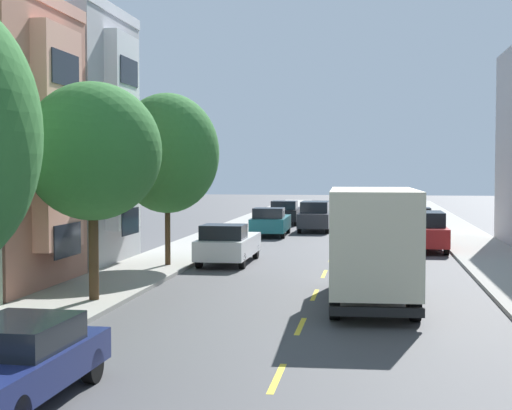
{
  "coord_description": "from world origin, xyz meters",
  "views": [
    {
      "loc": [
        1.79,
        -7.77,
        4.06
      ],
      "look_at": [
        -3.7,
        29.02,
        2.3
      ],
      "focal_mm": 54.65,
      "sensor_mm": 36.0,
      "label": 1
    }
  ],
  "objects_px": {
    "parked_pickup_teal": "(271,222)",
    "street_tree_second": "(93,151)",
    "street_tree_third": "(167,153)",
    "parked_wagon_burgundy": "(408,215)",
    "parked_pickup_orange": "(416,224)",
    "parked_suv_red": "(425,231)",
    "parked_pickup_black": "(286,213)",
    "parked_sedan_navy": "(16,361)",
    "delivery_box_truck": "(372,240)",
    "parked_pickup_white": "(228,244)",
    "moving_charcoal_sedan": "(315,216)"
  },
  "relations": [
    {
      "from": "street_tree_third",
      "to": "parked_pickup_black",
      "type": "relative_size",
      "value": 1.31
    },
    {
      "from": "street_tree_second",
      "to": "parked_pickup_teal",
      "type": "xyz_separation_m",
      "value": [
        2.2,
        23.96,
        -3.73
      ]
    },
    {
      "from": "parked_pickup_black",
      "to": "moving_charcoal_sedan",
      "type": "relative_size",
      "value": 1.11
    },
    {
      "from": "parked_suv_red",
      "to": "parked_sedan_navy",
      "type": "relative_size",
      "value": 1.06
    },
    {
      "from": "street_tree_second",
      "to": "parked_pickup_orange",
      "type": "xyz_separation_m",
      "value": [
        10.73,
        23.62,
        -3.73
      ]
    },
    {
      "from": "parked_pickup_orange",
      "to": "street_tree_third",
      "type": "bearing_deg",
      "value": -125.33
    },
    {
      "from": "parked_pickup_black",
      "to": "parked_sedan_navy",
      "type": "distance_m",
      "value": 43.45
    },
    {
      "from": "parked_pickup_teal",
      "to": "parked_wagon_burgundy",
      "type": "distance_m",
      "value": 11.93
    },
    {
      "from": "parked_pickup_black",
      "to": "parked_wagon_burgundy",
      "type": "xyz_separation_m",
      "value": [
        8.65,
        -1.46,
        -0.02
      ]
    },
    {
      "from": "parked_suv_red",
      "to": "street_tree_second",
      "type": "bearing_deg",
      "value": -122.91
    },
    {
      "from": "parked_suv_red",
      "to": "moving_charcoal_sedan",
      "type": "height_order",
      "value": "same"
    },
    {
      "from": "street_tree_second",
      "to": "parked_pickup_teal",
      "type": "distance_m",
      "value": 24.35
    },
    {
      "from": "street_tree_third",
      "to": "parked_pickup_black",
      "type": "bearing_deg",
      "value": 85.39
    },
    {
      "from": "street_tree_second",
      "to": "parked_suv_red",
      "type": "distance_m",
      "value": 20.16
    },
    {
      "from": "parked_pickup_orange",
      "to": "parked_suv_red",
      "type": "bearing_deg",
      "value": -89.57
    },
    {
      "from": "parked_pickup_teal",
      "to": "parked_sedan_navy",
      "type": "xyz_separation_m",
      "value": [
        -0.03,
        -33.62,
        -0.08
      ]
    },
    {
      "from": "delivery_box_truck",
      "to": "parked_sedan_navy",
      "type": "distance_m",
      "value": 12.35
    },
    {
      "from": "street_tree_second",
      "to": "parked_suv_red",
      "type": "bearing_deg",
      "value": 57.09
    },
    {
      "from": "parked_pickup_orange",
      "to": "parked_pickup_teal",
      "type": "bearing_deg",
      "value": 177.65
    },
    {
      "from": "delivery_box_truck",
      "to": "parked_pickup_orange",
      "type": "xyz_separation_m",
      "value": [
        2.52,
        22.56,
        -1.12
      ]
    },
    {
      "from": "delivery_box_truck",
      "to": "parked_pickup_orange",
      "type": "distance_m",
      "value": 22.73
    },
    {
      "from": "parked_pickup_white",
      "to": "moving_charcoal_sedan",
      "type": "xyz_separation_m",
      "value": [
        2.45,
        17.38,
        0.16
      ]
    },
    {
      "from": "parked_pickup_teal",
      "to": "moving_charcoal_sedan",
      "type": "xyz_separation_m",
      "value": [
        2.4,
        3.73,
        0.16
      ]
    },
    {
      "from": "street_tree_third",
      "to": "parked_pickup_white",
      "type": "relative_size",
      "value": 1.31
    },
    {
      "from": "parked_pickup_white",
      "to": "parked_pickup_orange",
      "type": "bearing_deg",
      "value": 57.18
    },
    {
      "from": "parked_pickup_teal",
      "to": "street_tree_third",
      "type": "bearing_deg",
      "value": -98.08
    },
    {
      "from": "parked_pickup_orange",
      "to": "parked_pickup_white",
      "type": "bearing_deg",
      "value": -122.82
    },
    {
      "from": "street_tree_second",
      "to": "parked_pickup_orange",
      "type": "bearing_deg",
      "value": 65.57
    },
    {
      "from": "parked_pickup_black",
      "to": "parked_suv_red",
      "type": "bearing_deg",
      "value": -62.99
    },
    {
      "from": "parked_pickup_teal",
      "to": "street_tree_second",
      "type": "bearing_deg",
      "value": -95.24
    },
    {
      "from": "delivery_box_truck",
      "to": "street_tree_third",
      "type": "bearing_deg",
      "value": 137.86
    },
    {
      "from": "street_tree_second",
      "to": "delivery_box_truck",
      "type": "bearing_deg",
      "value": 7.33
    },
    {
      "from": "parked_suv_red",
      "to": "parked_pickup_teal",
      "type": "xyz_separation_m",
      "value": [
        -8.58,
        7.31,
        -0.16
      ]
    },
    {
      "from": "street_tree_second",
      "to": "parked_pickup_orange",
      "type": "distance_m",
      "value": 26.2
    },
    {
      "from": "parked_suv_red",
      "to": "parked_pickup_black",
      "type": "bearing_deg",
      "value": 117.01
    },
    {
      "from": "parked_wagon_burgundy",
      "to": "moving_charcoal_sedan",
      "type": "relative_size",
      "value": 0.98
    },
    {
      "from": "street_tree_second",
      "to": "parked_pickup_black",
      "type": "distance_m",
      "value": 34.06
    },
    {
      "from": "delivery_box_truck",
      "to": "parked_pickup_teal",
      "type": "xyz_separation_m",
      "value": [
        -6.01,
        22.91,
        -1.12
      ]
    },
    {
      "from": "street_tree_third",
      "to": "parked_wagon_burgundy",
      "type": "distance_m",
      "value": 26.43
    },
    {
      "from": "street_tree_third",
      "to": "parked_wagon_burgundy",
      "type": "xyz_separation_m",
      "value": [
        10.69,
        23.86,
        -3.86
      ]
    },
    {
      "from": "parked_pickup_orange",
      "to": "moving_charcoal_sedan",
      "type": "relative_size",
      "value": 1.11
    },
    {
      "from": "parked_pickup_teal",
      "to": "parked_pickup_orange",
      "type": "relative_size",
      "value": 1.01
    },
    {
      "from": "parked_pickup_orange",
      "to": "parked_wagon_burgundy",
      "type": "relative_size",
      "value": 1.13
    },
    {
      "from": "parked_sedan_navy",
      "to": "delivery_box_truck",
      "type": "bearing_deg",
      "value": 60.55
    },
    {
      "from": "parked_suv_red",
      "to": "parked_pickup_white",
      "type": "distance_m",
      "value": 10.71
    },
    {
      "from": "parked_pickup_black",
      "to": "parked_sedan_navy",
      "type": "bearing_deg",
      "value": -89.84
    },
    {
      "from": "parked_pickup_black",
      "to": "parked_pickup_orange",
      "type": "bearing_deg",
      "value": -49.54
    },
    {
      "from": "street_tree_third",
      "to": "parked_pickup_teal",
      "type": "xyz_separation_m",
      "value": [
        2.2,
        15.48,
        -3.83
      ]
    },
    {
      "from": "street_tree_second",
      "to": "moving_charcoal_sedan",
      "type": "relative_size",
      "value": 1.35
    },
    {
      "from": "parked_wagon_burgundy",
      "to": "parked_pickup_white",
      "type": "bearing_deg",
      "value": -111.2
    }
  ]
}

